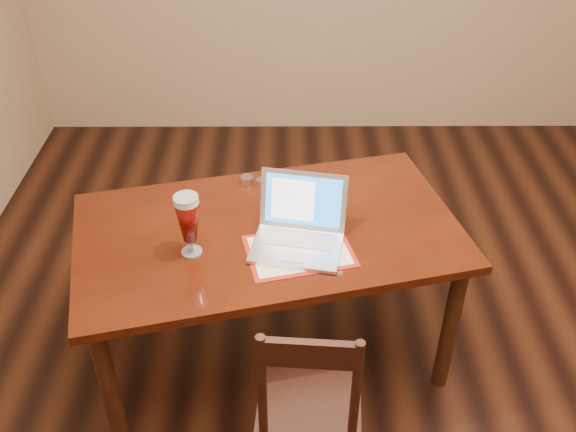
{
  "coord_description": "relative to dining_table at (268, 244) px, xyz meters",
  "views": [
    {
      "loc": [
        -0.42,
        -2.01,
        2.42
      ],
      "look_at": [
        -0.41,
        0.05,
        0.91
      ],
      "focal_mm": 40.0,
      "sensor_mm": 36.0,
      "label": 1
    }
  ],
  "objects": [
    {
      "name": "dining_table",
      "position": [
        0.0,
        0.0,
        0.0
      ],
      "size": [
        1.79,
        1.26,
        1.04
      ],
      "rotation": [
        0.0,
        0.0,
        0.23
      ],
      "color": "#461709",
      "rests_on": "ground"
    },
    {
      "name": "room_shell",
      "position": [
        0.5,
        -0.16,
        1.08
      ],
      "size": [
        4.51,
        5.01,
        2.71
      ],
      "color": "tan",
      "rests_on": "ground"
    },
    {
      "name": "ground",
      "position": [
        0.5,
        -0.16,
        -0.68
      ],
      "size": [
        5.0,
        5.0,
        0.0
      ],
      "primitive_type": "plane",
      "color": "black",
      "rests_on": "ground"
    },
    {
      "name": "dining_chair",
      "position": [
        0.16,
        -0.66,
        -0.25
      ],
      "size": [
        0.42,
        0.4,
        0.92
      ],
      "rotation": [
        0.0,
        0.0,
        -0.08
      ],
      "color": "black",
      "rests_on": "ground"
    }
  ]
}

